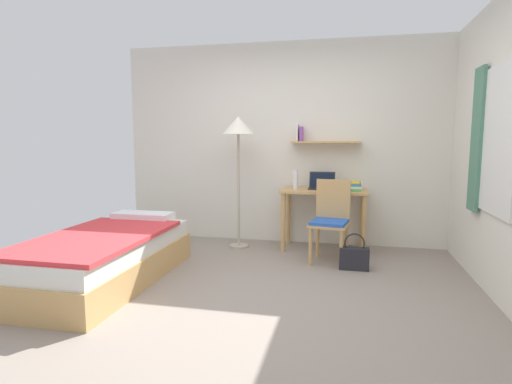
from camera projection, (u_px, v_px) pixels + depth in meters
ground_plane at (254, 296)px, 3.58m from camera, size 5.28×5.28×0.00m
wall_back at (288, 144)px, 5.37m from camera, size 4.40×0.27×2.60m
bed at (106, 257)px, 3.92m from camera, size 0.96×1.98×0.54m
desk at (324, 201)px, 5.04m from camera, size 1.04×0.54×0.75m
desk_chair at (331, 218)px, 4.56m from camera, size 0.46×0.48×0.91m
standing_lamp at (238, 132)px, 5.05m from camera, size 0.39×0.39×1.64m
laptop at (322, 185)px, 5.09m from camera, size 0.32×0.21×0.21m
water_bottle at (296, 180)px, 5.06m from camera, size 0.06×0.06×0.23m
book_stack at (354, 186)px, 4.89m from camera, size 0.18×0.22×0.11m
handbag at (354, 257)px, 4.30m from camera, size 0.31×0.12×0.39m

